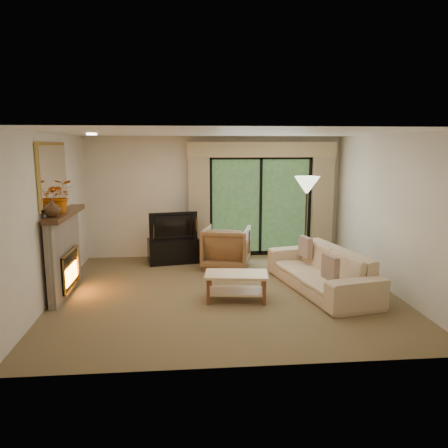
{
  "coord_description": "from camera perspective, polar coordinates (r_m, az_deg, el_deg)",
  "views": [
    {
      "loc": [
        -0.66,
        -6.92,
        2.41
      ],
      "look_at": [
        0.0,
        0.3,
        1.1
      ],
      "focal_mm": 35.0,
      "sensor_mm": 36.0,
      "label": 1
    }
  ],
  "objects": [
    {
      "name": "ceiling",
      "position": [
        6.95,
        0.23,
        11.81
      ],
      "size": [
        5.5,
        5.5,
        0.0
      ],
      "primitive_type": "plane",
      "rotation": [
        3.14,
        0.0,
        0.0
      ],
      "color": "white",
      "rests_on": "ground"
    },
    {
      "name": "media_console",
      "position": [
        9.13,
        -6.65,
        -3.48
      ],
      "size": [
        1.09,
        0.63,
        0.51
      ],
      "primitive_type": "cube",
      "rotation": [
        0.0,
        0.0,
        0.18
      ],
      "color": "black",
      "rests_on": "floor"
    },
    {
      "name": "wall_front",
      "position": [
        4.61,
        3.18,
        -3.73
      ],
      "size": [
        5.0,
        0.0,
        5.0
      ],
      "primitive_type": "plane",
      "rotation": [
        -1.57,
        0.0,
        0.0
      ],
      "color": "beige",
      "rests_on": "ground"
    },
    {
      "name": "curtain_right",
      "position": [
        9.81,
        12.7,
        2.91
      ],
      "size": [
        0.45,
        0.18,
        2.35
      ],
      "primitive_type": "cube",
      "color": "tan",
      "rests_on": "floor"
    },
    {
      "name": "fireplace",
      "position": [
        7.59,
        -20.16,
        -3.54
      ],
      "size": [
        0.24,
        1.7,
        1.37
      ],
      "primitive_type": null,
      "color": "gray",
      "rests_on": "floor"
    },
    {
      "name": "floor",
      "position": [
        7.36,
        0.22,
        -8.88
      ],
      "size": [
        5.5,
        5.5,
        0.0
      ],
      "primitive_type": "plane",
      "color": "brown",
      "rests_on": "ground"
    },
    {
      "name": "pillow_far",
      "position": [
        8.11,
        10.58,
        -2.96
      ],
      "size": [
        0.17,
        0.39,
        0.37
      ],
      "primitive_type": "cube",
      "rotation": [
        0.0,
        0.0,
        0.2
      ],
      "color": "brown",
      "rests_on": "sofa"
    },
    {
      "name": "sofa",
      "position": [
        7.55,
        12.53,
        -5.84
      ],
      "size": [
        1.4,
        2.54,
        0.7
      ],
      "primitive_type": "imported",
      "rotation": [
        0.0,
        0.0,
        -1.37
      ],
      "color": "#CFB28D",
      "rests_on": "floor"
    },
    {
      "name": "coffee_table",
      "position": [
        6.94,
        1.61,
        -8.18
      ],
      "size": [
        1.04,
        0.66,
        0.44
      ],
      "primitive_type": null,
      "rotation": [
        0.0,
        0.0,
        -0.13
      ],
      "color": "#F5C08F",
      "rests_on": "floor"
    },
    {
      "name": "mirror",
      "position": [
        7.43,
        -21.4,
        5.99
      ],
      "size": [
        0.07,
        1.45,
        1.02
      ],
      "primitive_type": null,
      "color": "#B59640",
      "rests_on": "wall_left"
    },
    {
      "name": "wall_right",
      "position": [
        7.79,
        20.79,
        1.38
      ],
      "size": [
        0.0,
        5.0,
        5.0
      ],
      "primitive_type": "plane",
      "rotation": [
        1.57,
        0.0,
        -1.57
      ],
      "color": "beige",
      "rests_on": "ground"
    },
    {
      "name": "branches",
      "position": [
        7.3,
        -20.72,
        3.44
      ],
      "size": [
        0.54,
        0.49,
        0.52
      ],
      "primitive_type": "imported",
      "rotation": [
        0.0,
        0.0,
        0.2
      ],
      "color": "#C0580B",
      "rests_on": "fireplace"
    },
    {
      "name": "curtain_left",
      "position": [
        9.34,
        -3.28,
        2.79
      ],
      "size": [
        0.45,
        0.18,
        2.35
      ],
      "primitive_type": "cube",
      "color": "tan",
      "rests_on": "floor"
    },
    {
      "name": "pillow_near",
      "position": [
        6.83,
        13.72,
        -5.57
      ],
      "size": [
        0.17,
        0.39,
        0.38
      ],
      "primitive_type": "cube",
      "rotation": [
        0.0,
        0.0,
        0.2
      ],
      "color": "brown",
      "rests_on": "sofa"
    },
    {
      "name": "wall_left",
      "position": [
        7.31,
        -21.76,
        0.78
      ],
      "size": [
        0.0,
        5.0,
        5.0
      ],
      "primitive_type": "plane",
      "rotation": [
        1.57,
        0.0,
        1.57
      ],
      "color": "beige",
      "rests_on": "ground"
    },
    {
      "name": "tv",
      "position": [
        9.02,
        -6.72,
        -0.15
      ],
      "size": [
        0.99,
        0.3,
        0.57
      ],
      "primitive_type": "imported",
      "rotation": [
        0.0,
        0.0,
        0.18
      ],
      "color": "black",
      "rests_on": "media_console"
    },
    {
      "name": "floor_lamp",
      "position": [
        8.71,
        10.62,
        0.15
      ],
      "size": [
        0.56,
        0.56,
        1.82
      ],
      "primitive_type": null,
      "rotation": [
        0.0,
        0.0,
        -0.16
      ],
      "color": "#FAF5CA",
      "rests_on": "floor"
    },
    {
      "name": "sliding_door",
      "position": [
        9.61,
        4.78,
        2.37
      ],
      "size": [
        2.26,
        0.1,
        2.16
      ],
      "primitive_type": null,
      "color": "black",
      "rests_on": "floor"
    },
    {
      "name": "wall_back",
      "position": [
        9.51,
        -1.21,
        3.54
      ],
      "size": [
        5.0,
        0.0,
        5.0
      ],
      "primitive_type": "plane",
      "rotation": [
        1.57,
        0.0,
        0.0
      ],
      "color": "beige",
      "rests_on": "ground"
    },
    {
      "name": "armchair",
      "position": [
        8.7,
        0.3,
        -3.02
      ],
      "size": [
        1.09,
        1.1,
        0.83
      ],
      "primitive_type": "imported",
      "rotation": [
        0.0,
        0.0,
        2.89
      ],
      "color": "brown",
      "rests_on": "floor"
    },
    {
      "name": "cornice",
      "position": [
        9.43,
        4.99,
        9.66
      ],
      "size": [
        3.2,
        0.24,
        0.32
      ],
      "primitive_type": "cube",
      "color": "tan",
      "rests_on": "wall_back"
    },
    {
      "name": "vase",
      "position": [
        6.91,
        -21.57,
        1.97
      ],
      "size": [
        0.27,
        0.27,
        0.26
      ],
      "primitive_type": "imported",
      "rotation": [
        0.0,
        0.0,
        0.09
      ],
      "color": "#452B19",
      "rests_on": "fireplace"
    }
  ]
}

